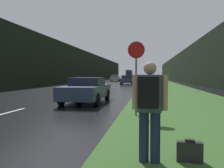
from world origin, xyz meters
TOP-DOWN VIEW (x-y plane):
  - grass_verge at (7.37, 40.00)m, footprint 6.00×240.00m
  - lane_stripe_b at (0.00, 8.54)m, footprint 0.12×3.00m
  - lane_stripe_c at (0.00, 15.54)m, footprint 0.12×3.00m
  - lane_stripe_d at (0.00, 22.54)m, footprint 0.12×3.00m
  - treeline_far_side at (-10.37, 50.00)m, footprint 2.00×140.00m
  - treeline_near_side at (13.37, 50.00)m, footprint 2.00×140.00m
  - stop_sign at (4.98, 8.83)m, footprint 0.60×0.07m
  - hitchhiker_with_backpack at (5.42, 4.25)m, footprint 0.58×0.44m
  - suitcase at (6.09, 4.39)m, footprint 0.43×0.19m
  - car_passing_near at (2.18, 12.55)m, footprint 1.93×4.56m
  - car_passing_far at (2.18, 37.12)m, footprint 1.92×4.10m
  - car_oncoming at (-2.18, 55.16)m, footprint 1.95×4.52m
  - delivery_truck at (-2.18, 96.85)m, footprint 2.38×7.62m

SIDE VIEW (x-z plane):
  - lane_stripe_b at x=0.00m, z-range 0.00..0.01m
  - lane_stripe_c at x=0.00m, z-range 0.00..0.01m
  - lane_stripe_d at x=0.00m, z-range 0.00..0.01m
  - grass_verge at x=7.37m, z-range 0.00..0.02m
  - suitcase at x=6.09m, z-range -0.01..0.38m
  - car_passing_near at x=2.18m, z-range 0.02..1.35m
  - car_passing_far at x=2.18m, z-range 0.00..1.43m
  - car_oncoming at x=-2.18m, z-range -0.01..1.56m
  - hitchhiker_with_backpack at x=5.42m, z-range 0.13..1.81m
  - stop_sign at x=4.98m, z-range 0.26..2.92m
  - delivery_truck at x=-2.18m, z-range 0.08..3.52m
  - treeline_near_side at x=13.37m, z-range 0.00..6.49m
  - treeline_far_side at x=-10.37m, z-range 0.00..7.26m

